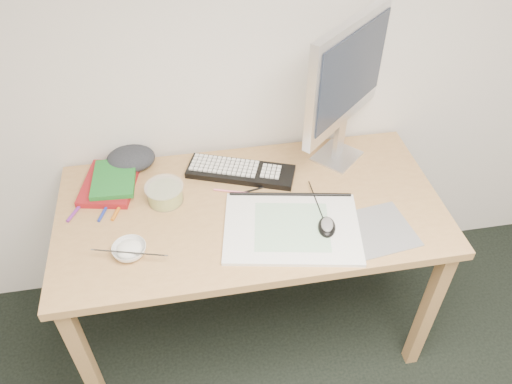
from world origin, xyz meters
TOP-DOWN VIEW (x-y plane):
  - desk at (-0.26, 1.43)m, footprint 1.40×0.70m
  - mousepad at (0.14, 1.23)m, footprint 0.27×0.25m
  - sketchpad at (-0.14, 1.29)m, footprint 0.52×0.41m
  - keyboard at (-0.27, 1.62)m, footprint 0.43×0.27m
  - monitor at (0.13, 1.66)m, footprint 0.39×0.36m
  - mouse at (-0.03, 1.26)m, footprint 0.08×0.11m
  - rice_bowl at (-0.70, 1.27)m, footprint 0.12×0.12m
  - chopsticks at (-0.69, 1.25)m, footprint 0.24×0.08m
  - fruit_tub at (-0.57, 1.52)m, footprint 0.18×0.18m
  - book_red at (-0.77, 1.63)m, footprint 0.24×0.29m
  - book_green at (-0.75, 1.63)m, footprint 0.17×0.22m
  - cloth_lump at (-0.69, 1.75)m, footprint 0.17×0.15m
  - pencil_pink at (-0.30, 1.51)m, footprint 0.18×0.07m
  - pencil_tan at (-0.22, 1.43)m, footprint 0.11×0.14m
  - pencil_black at (-0.21, 1.52)m, footprint 0.18×0.04m
  - marker_blue at (-0.79, 1.50)m, footprint 0.05×0.12m
  - marker_orange at (-0.74, 1.50)m, footprint 0.06×0.13m
  - marker_purple at (-0.89, 1.52)m, footprint 0.07×0.12m

SIDE VIEW (x-z plane):
  - desk at x=-0.26m, z-range 0.29..1.04m
  - mousepad at x=0.14m, z-range 0.75..0.75m
  - pencil_tan at x=-0.22m, z-range 0.75..0.76m
  - pencil_black at x=-0.21m, z-range 0.75..0.76m
  - pencil_pink at x=-0.30m, z-range 0.75..0.76m
  - marker_blue at x=-0.79m, z-range 0.75..0.76m
  - marker_purple at x=-0.89m, z-range 0.75..0.76m
  - marker_orange at x=-0.74m, z-range 0.75..0.76m
  - sketchpad at x=-0.14m, z-range 0.75..0.76m
  - keyboard at x=-0.27m, z-range 0.75..0.77m
  - book_red at x=-0.77m, z-range 0.75..0.78m
  - rice_bowl at x=-0.70m, z-range 0.75..0.79m
  - mouse at x=-0.03m, z-range 0.76..0.80m
  - cloth_lump at x=-0.69m, z-range 0.75..0.82m
  - fruit_tub at x=-0.57m, z-range 0.75..0.82m
  - book_green at x=-0.75m, z-range 0.78..0.79m
  - chopsticks at x=-0.69m, z-range 0.78..0.80m
  - monitor at x=0.13m, z-range 0.82..1.41m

